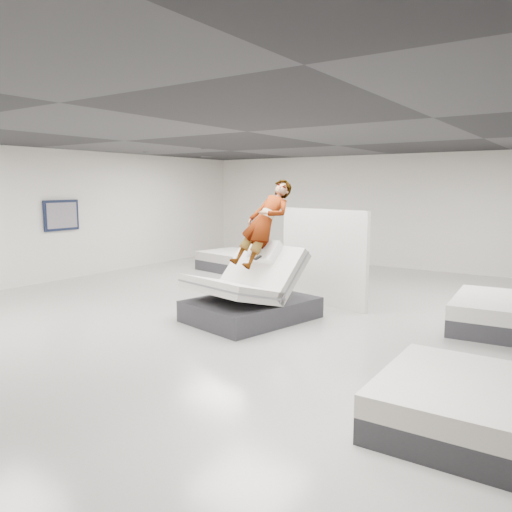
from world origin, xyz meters
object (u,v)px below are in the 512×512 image
Objects in this scene: divider_panel at (323,257)px; flat_bed_left_far at (236,261)px; flat_bed_right_far at (500,314)px; wall_poster at (61,215)px; person at (264,242)px; remote at (258,258)px; flat_bed_right_near at (452,402)px; hero_bed at (250,296)px.

divider_panel is 4.45m from flat_bed_left_far.
flat_bed_left_far reaches higher than flat_bed_right_far.
divider_panel is at bearing 11.13° from wall_poster.
flat_bed_left_far is (-3.33, 3.66, -1.07)m from person.
person is 0.47m from remote.
flat_bed_right_near is at bearing -40.46° from flat_bed_left_far.
divider_panel is at bearing 130.98° from flat_bed_right_near.
remote is 4.24m from flat_bed_right_near.
flat_bed_right_near is (0.15, -3.88, -0.02)m from flat_bed_right_far.
flat_bed_left_far is (-3.26, 3.99, -0.16)m from hero_bed.
remote is 0.07× the size of flat_bed_left_far.
remote is (0.14, -0.39, -0.21)m from person.
person reaches higher than flat_bed_left_far.
flat_bed_right_far reaches higher than flat_bed_right_near.
person is at bearing 77.48° from hero_bed.
person is 6.04m from wall_poster.
flat_bed_left_far is at bearing 143.15° from remote.
remote is at bearing -151.80° from flat_bed_right_far.
flat_bed_left_far is 2.22× the size of wall_poster.
flat_bed_left_far is 4.63m from wall_poster.
flat_bed_right_far is (3.48, 1.87, -0.86)m from remote.
wall_poster reaches higher than flat_bed_right_near.
remote is (0.21, -0.06, 0.70)m from hero_bed.
hero_bed is 4.37m from flat_bed_right_near.
flat_bed_right_near is 9.33m from flat_bed_left_far.
hero_bed is 6.09m from wall_poster.
person is 0.99× the size of flat_bed_right_near.
flat_bed_left_far is at bearing 162.13° from divider_panel.
person is at bearing 122.15° from remote.
wall_poster is at bearing -127.53° from flat_bed_left_far.
flat_bed_right_far is at bearing 34.72° from person.
person is 4.06m from flat_bed_right_far.
person is 0.89× the size of flat_bed_right_far.
person is 1.54m from divider_panel.
wall_poster reaches higher than divider_panel.
divider_panel reaches higher than flat_bed_right_near.
hero_bed is at bearing -153.92° from flat_bed_right_far.
hero_bed is 1.90m from divider_panel.
flat_bed_right_near is at bearing -14.56° from wall_poster.
flat_bed_right_far is at bearing 26.08° from hero_bed.
wall_poster reaches higher than hero_bed.
flat_bed_right_near is (3.77, -2.40, -1.09)m from person.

